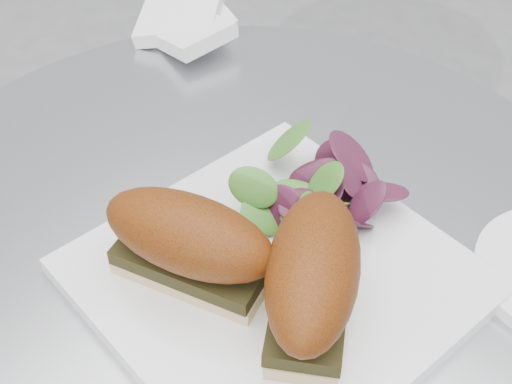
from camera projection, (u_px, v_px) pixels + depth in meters
table at (245, 377)px, 0.81m from camera, size 0.70×0.70×0.73m
plate at (276, 278)px, 0.59m from camera, size 0.33×0.33×0.02m
sandwich_left at (189, 242)px, 0.55m from camera, size 0.16×0.09×0.08m
sandwich_right at (313, 276)px, 0.53m from camera, size 0.13×0.17×0.08m
salad at (319, 186)px, 0.62m from camera, size 0.12×0.12×0.05m
napkin at (187, 33)px, 0.86m from camera, size 0.16×0.16×0.02m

